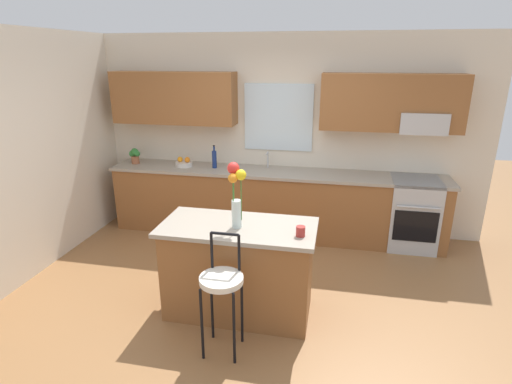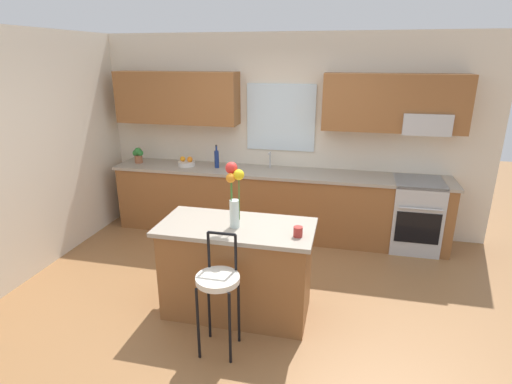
% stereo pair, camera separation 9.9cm
% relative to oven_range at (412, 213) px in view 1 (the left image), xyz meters
% --- Properties ---
extents(ground_plane, '(14.00, 14.00, 0.00)m').
position_rel_oven_range_xyz_m(ground_plane, '(-1.83, -1.68, -0.46)').
color(ground_plane, olive).
extents(wall_left, '(0.12, 4.60, 2.70)m').
position_rel_oven_range_xyz_m(wall_left, '(-4.39, -1.38, 0.89)').
color(wall_left, beige).
rests_on(wall_left, ground).
extents(back_wall_assembly, '(5.60, 0.50, 2.70)m').
position_rel_oven_range_xyz_m(back_wall_assembly, '(-1.79, 0.31, 1.05)').
color(back_wall_assembly, beige).
rests_on(back_wall_assembly, ground).
extents(counter_run, '(4.56, 0.64, 0.92)m').
position_rel_oven_range_xyz_m(counter_run, '(-1.83, 0.02, 0.01)').
color(counter_run, brown).
rests_on(counter_run, ground).
extents(sink_faucet, '(0.02, 0.13, 0.23)m').
position_rel_oven_range_xyz_m(sink_faucet, '(-1.94, 0.17, 0.60)').
color(sink_faucet, '#B7BABC').
rests_on(sink_faucet, counter_run).
extents(oven_range, '(0.60, 0.64, 0.92)m').
position_rel_oven_range_xyz_m(oven_range, '(0.00, 0.00, 0.00)').
color(oven_range, '#B7BABC').
rests_on(oven_range, ground).
extents(kitchen_island, '(1.44, 0.70, 0.92)m').
position_rel_oven_range_xyz_m(kitchen_island, '(-1.86, -1.87, 0.00)').
color(kitchen_island, brown).
rests_on(kitchen_island, ground).
extents(bar_stool_near, '(0.36, 0.36, 1.04)m').
position_rel_oven_range_xyz_m(bar_stool_near, '(-1.86, -2.43, 0.18)').
color(bar_stool_near, black).
rests_on(bar_stool_near, ground).
extents(flower_vase, '(0.18, 0.15, 0.60)m').
position_rel_oven_range_xyz_m(flower_vase, '(-1.86, -1.91, 0.81)').
color(flower_vase, silver).
rests_on(flower_vase, kitchen_island).
extents(mug_ceramic, '(0.08, 0.08, 0.09)m').
position_rel_oven_range_xyz_m(mug_ceramic, '(-1.27, -1.98, 0.51)').
color(mug_ceramic, '#A52D28').
rests_on(mug_ceramic, kitchen_island).
extents(fruit_bowl_oranges, '(0.24, 0.24, 0.13)m').
position_rel_oven_range_xyz_m(fruit_bowl_oranges, '(-3.12, 0.02, 0.50)').
color(fruit_bowl_oranges, silver).
rests_on(fruit_bowl_oranges, counter_run).
extents(bottle_olive_oil, '(0.06, 0.06, 0.32)m').
position_rel_oven_range_xyz_m(bottle_olive_oil, '(-2.67, 0.02, 0.59)').
color(bottle_olive_oil, navy).
rests_on(bottle_olive_oil, counter_run).
extents(potted_plant_small, '(0.17, 0.11, 0.22)m').
position_rel_oven_range_xyz_m(potted_plant_small, '(-3.86, 0.03, 0.58)').
color(potted_plant_small, '#9E5B3D').
rests_on(potted_plant_small, counter_run).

